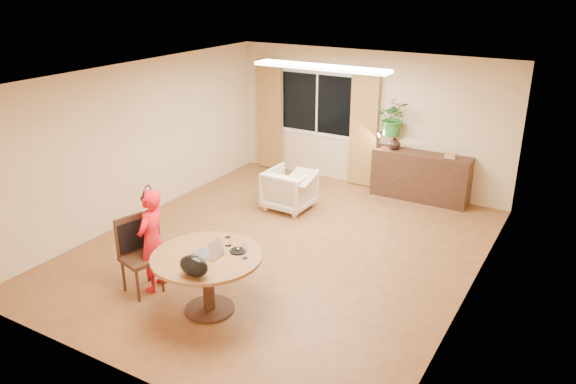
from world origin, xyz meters
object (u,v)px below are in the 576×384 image
object	(u,v)px
dining_table	(207,267)
child	(152,241)
armchair	(290,189)
dining_chair	(141,257)
sideboard	(420,177)

from	to	relation	value
dining_table	child	size ratio (longest dim) A/B	0.96
armchair	dining_table	bearing A→B (deg)	104.82
dining_table	armchair	xyz separation A→B (m)	(-0.77, 3.31, -0.24)
dining_chair	child	xyz separation A→B (m)	(0.08, 0.15, 0.19)
dining_chair	child	size ratio (longest dim) A/B	0.73
dining_chair	armchair	distance (m)	3.40
dining_table	child	bearing A→B (deg)	175.86
child	armchair	world-z (taller)	child
dining_table	dining_chair	world-z (taller)	dining_chair
dining_chair	sideboard	bearing A→B (deg)	82.63
dining_chair	armchair	bearing A→B (deg)	101.36
armchair	dining_chair	bearing A→B (deg)	87.52
armchair	sideboard	xyz separation A→B (m)	(1.85, 1.57, 0.08)
dining_chair	sideboard	distance (m)	5.38
dining_chair	child	bearing A→B (deg)	77.45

